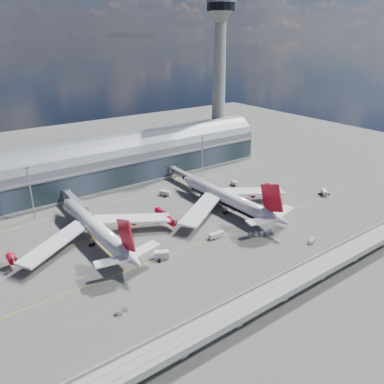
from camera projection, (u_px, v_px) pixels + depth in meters
ground at (187, 234)px, 164.27m from camera, size 500.00×500.00×0.00m
taxi_lines at (161, 215)px, 180.80m from camera, size 200.00×80.12×0.01m
terminal at (110, 163)px, 218.22m from camera, size 200.00×30.00×28.00m
control_tower at (219, 81)px, 252.16m from camera, size 19.00×19.00×103.00m
guideway at (284, 287)px, 121.07m from camera, size 220.00×8.50×7.20m
floodlight_mast_left at (31, 191)px, 173.19m from camera, size 3.00×0.70×25.70m
floodlight_mast_right at (202, 154)px, 227.08m from camera, size 3.00×0.70×25.70m
airliner_left at (96, 229)px, 155.19m from camera, size 69.33×72.81×22.21m
airliner_right at (228, 199)px, 184.11m from camera, size 70.25×73.42×23.30m
jet_bridge_left at (74, 200)px, 185.15m from camera, size 4.40×28.00×7.25m
jet_bridge_right at (184, 175)px, 218.65m from camera, size 4.40×32.00×7.25m
service_truck_1 at (162, 255)px, 145.34m from camera, size 6.18×4.96×3.26m
service_truck_2 at (216, 235)px, 160.40m from camera, size 7.03×2.50×2.51m
service_truck_3 at (324, 192)px, 203.43m from camera, size 5.56×5.86×2.83m
service_truck_4 at (234, 183)px, 216.57m from camera, size 2.26×4.49×2.60m
service_truck_5 at (165, 193)px, 202.63m from camera, size 4.91×6.09×2.80m
cargo_train_0 at (122, 310)px, 117.39m from camera, size 4.70×2.85×1.52m
cargo_train_1 at (262, 234)px, 162.37m from camera, size 12.54×6.49×1.72m
cargo_train_2 at (312, 241)px, 156.79m from camera, size 4.60×3.07×1.50m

